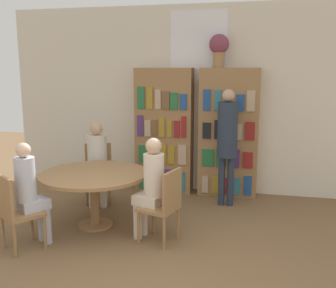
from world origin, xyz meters
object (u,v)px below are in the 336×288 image
bookshelf_right (229,133)px  seated_reader_back (30,190)px  seated_reader_right (151,183)px  chair_near_camera (15,209)px  reading_table (94,180)px  flower_vase (219,47)px  chair_far_side (164,203)px  librarian_standing (227,136)px  chair_left_side (98,170)px  bookshelf_left (164,131)px  seated_reader_left (97,158)px

bookshelf_right → seated_reader_back: size_ratio=1.67×
seated_reader_right → chair_near_camera: bearing=130.1°
reading_table → seated_reader_right: size_ratio=1.11×
chair_near_camera → flower_vase: bearing=86.3°
seated_reader_right → flower_vase: bearing=-0.6°
bookshelf_right → seated_reader_back: 3.13m
flower_vase → chair_far_side: size_ratio=0.58×
chair_near_camera → librarian_standing: (2.15, 2.02, 0.56)m
chair_left_side → reading_table: bearing=90.0°
bookshelf_right → chair_near_camera: 3.34m
reading_table → chair_far_side: 1.03m
bookshelf_left → chair_left_side: size_ratio=2.30×
bookshelf_right → flower_vase: 1.33m
bookshelf_right → chair_far_side: size_ratio=2.30×
bookshelf_right → librarian_standing: bearing=-87.7°
seated_reader_right → reading_table: bearing=90.0°
chair_near_camera → chair_far_side: 1.66m
bookshelf_right → seated_reader_back: bearing=-130.5°
chair_far_side → librarian_standing: 1.67m
librarian_standing → seated_reader_back: bearing=-137.5°
chair_left_side → seated_reader_right: (1.16, -1.19, 0.21)m
reading_table → seated_reader_right: bearing=-15.8°
chair_near_camera → librarian_standing: bearing=77.2°
seated_reader_left → librarian_standing: size_ratio=0.72×
bookshelf_right → chair_far_side: bookshelf_right is taller
seated_reader_right → librarian_standing: librarian_standing is taller
bookshelf_left → flower_vase: size_ratio=4.00×
chair_near_camera → seated_reader_back: size_ratio=0.72×
seated_reader_back → chair_left_side: bearing=120.0°
seated_reader_left → seated_reader_back: bearing=63.2°
flower_vase → seated_reader_left: size_ratio=0.41×
bookshelf_left → chair_near_camera: bookshelf_left is taller
seated_reader_back → reading_table: bearing=90.0°
bookshelf_right → flower_vase: flower_vase is taller
reading_table → librarian_standing: (1.58, 1.17, 0.44)m
chair_near_camera → chair_far_side: (1.56, 0.57, 0.00)m
chair_near_camera → chair_far_side: size_ratio=1.00×
bookshelf_left → reading_table: bearing=-107.1°
reading_table → librarian_standing: size_ratio=0.80×
flower_vase → reading_table: bearing=-129.3°
bookshelf_left → seated_reader_right: (0.29, -1.90, -0.31)m
chair_left_side → seated_reader_left: bearing=90.0°
seated_reader_left → flower_vase: bearing=-172.2°
flower_vase → chair_near_camera: 3.68m
chair_left_side → seated_reader_left: (0.06, -0.16, 0.22)m
flower_vase → reading_table: 2.76m
reading_table → bookshelf_left: bearing=72.9°
seated_reader_left → librarian_standing: bearing=171.3°
seated_reader_back → seated_reader_right: bearing=53.9°
chair_far_side → seated_reader_back: size_ratio=0.72×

